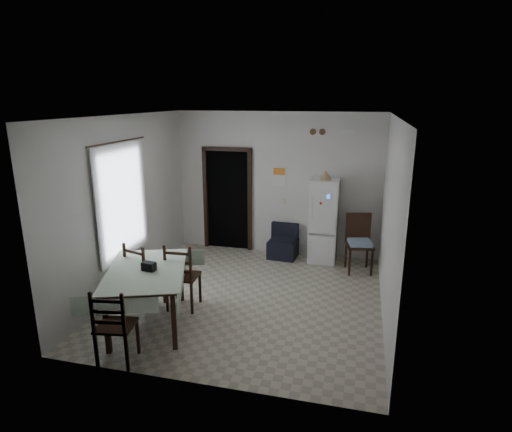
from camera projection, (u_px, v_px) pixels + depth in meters
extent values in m
plane|color=#B5AB94|center=(249.00, 297.00, 7.00)|extent=(4.50, 4.50, 0.00)
cube|color=black|center=(231.00, 198.00, 9.27)|extent=(0.90, 0.45, 2.10)
cube|color=black|center=(206.00, 199.00, 9.15)|extent=(0.08, 0.10, 2.18)
cube|color=black|center=(250.00, 202.00, 8.92)|extent=(0.08, 0.10, 2.18)
cube|color=black|center=(227.00, 149.00, 8.75)|extent=(1.06, 0.10, 0.08)
cube|color=silver|center=(117.00, 201.00, 6.90)|extent=(0.10, 1.20, 1.60)
cube|color=white|center=(123.00, 201.00, 6.87)|extent=(0.02, 1.45, 1.85)
cylinder|color=black|center=(118.00, 142.00, 6.62)|extent=(0.02, 1.60, 0.02)
cube|color=white|center=(279.00, 176.00, 8.64)|extent=(0.28, 0.02, 0.40)
cube|color=orange|center=(279.00, 171.00, 8.61)|extent=(0.24, 0.01, 0.14)
cube|color=beige|center=(284.00, 201.00, 8.76)|extent=(0.08, 0.02, 0.12)
cylinder|color=brown|center=(313.00, 132.00, 8.25)|extent=(0.12, 0.03, 0.12)
cylinder|color=brown|center=(322.00, 132.00, 8.21)|extent=(0.12, 0.03, 0.12)
cube|color=white|center=(347.00, 131.00, 8.06)|extent=(0.25, 0.07, 0.09)
cone|color=tan|center=(326.00, 175.00, 8.03)|extent=(0.22, 0.22, 0.18)
cube|color=black|center=(149.00, 266.00, 5.92)|extent=(0.20, 0.13, 0.12)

